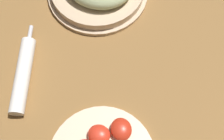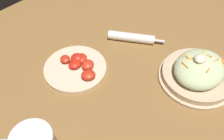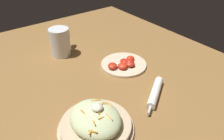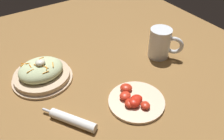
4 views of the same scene
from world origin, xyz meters
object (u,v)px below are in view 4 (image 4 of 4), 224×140
object	(u,v)px
salad_plate	(42,73)
napkin_roll	(72,120)
tomato_plate	(135,100)
beer_mug	(160,44)

from	to	relation	value
salad_plate	napkin_roll	size ratio (longest dim) A/B	1.32
salad_plate	napkin_roll	xyz separation A→B (m)	(-0.00, 0.26, -0.02)
napkin_roll	tomato_plate	size ratio (longest dim) A/B	0.89
beer_mug	tomato_plate	xyz separation A→B (m)	(0.27, 0.17, -0.05)
napkin_roll	tomato_plate	xyz separation A→B (m)	(-0.23, 0.04, -0.00)
salad_plate	beer_mug	size ratio (longest dim) A/B	1.77
salad_plate	beer_mug	xyz separation A→B (m)	(-0.50, 0.13, 0.03)
tomato_plate	beer_mug	bearing A→B (deg)	-147.30
beer_mug	tomato_plate	world-z (taller)	beer_mug
salad_plate	tomato_plate	bearing A→B (deg)	127.22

